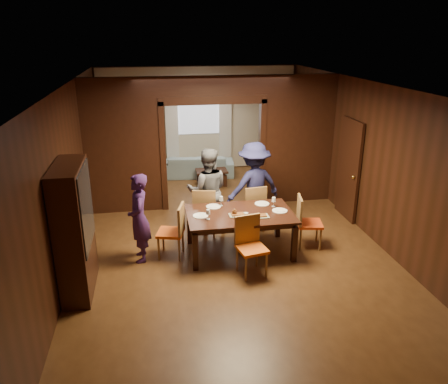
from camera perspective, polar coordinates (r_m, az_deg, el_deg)
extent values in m
plane|color=#4A2B14|center=(8.61, 0.21, -5.62)|extent=(9.00, 9.00, 0.00)
cube|color=silver|center=(7.80, 0.23, 13.93)|extent=(5.50, 9.00, 0.02)
cube|color=black|center=(12.43, -3.38, 9.49)|extent=(5.50, 0.02, 2.90)
cube|color=black|center=(8.10, -19.33, 2.53)|extent=(0.02, 9.00, 2.90)
cube|color=black|center=(8.96, 17.87, 4.33)|extent=(0.02, 9.00, 2.90)
cube|color=black|center=(9.60, -12.88, 4.28)|extent=(1.65, 0.15, 2.40)
cube|color=black|center=(10.12, 9.48, 5.32)|extent=(1.65, 0.15, 2.40)
cube|color=black|center=(9.40, -1.49, 13.46)|extent=(5.50, 0.15, 0.50)
cube|color=beige|center=(12.40, -3.36, 9.47)|extent=(5.40, 0.04, 2.85)
imported|color=#371A4E|center=(7.56, -11.03, -3.38)|extent=(0.40, 0.59, 1.56)
imported|color=#585960|center=(8.49, -2.15, 0.17)|extent=(0.88, 0.72, 1.69)
imported|color=#1C1D48|center=(8.67, 3.89, 0.81)|extent=(1.27, 0.94, 1.76)
imported|color=#819EAA|center=(12.06, -3.57, 3.49)|extent=(2.08, 0.99, 0.59)
imported|color=black|center=(7.79, 2.80, -2.06)|extent=(0.37, 0.37, 0.09)
cube|color=black|center=(7.83, 2.07, -5.33)|extent=(1.87, 1.16, 0.76)
cube|color=black|center=(11.32, -1.62, 1.90)|extent=(0.80, 0.50, 0.40)
cube|color=black|center=(6.83, -18.95, -4.72)|extent=(0.40, 1.20, 2.00)
cube|color=black|center=(9.48, 16.00, 2.83)|extent=(0.06, 0.90, 2.10)
cube|color=silver|center=(12.32, -3.37, 10.58)|extent=(1.20, 0.03, 1.30)
cube|color=white|center=(12.31, -6.81, 8.33)|extent=(0.35, 0.06, 2.40)
cube|color=white|center=(12.47, 0.16, 8.63)|extent=(0.35, 0.06, 2.40)
cylinder|color=silver|center=(7.56, -3.06, -3.10)|extent=(0.27, 0.27, 0.01)
cylinder|color=white|center=(7.93, -1.38, -1.91)|extent=(0.27, 0.27, 0.01)
cylinder|color=white|center=(8.09, 4.98, -1.53)|extent=(0.27, 0.27, 0.01)
cylinder|color=white|center=(7.81, 7.30, -2.43)|extent=(0.27, 0.27, 0.01)
cylinder|color=white|center=(7.38, 2.69, -3.68)|extent=(0.27, 0.27, 0.01)
cube|color=gray|center=(7.56, 1.80, -2.97)|extent=(0.30, 0.20, 0.04)
cube|color=gray|center=(7.53, 4.74, -3.13)|extent=(0.30, 0.20, 0.04)
cylinder|color=white|center=(7.35, 2.91, -3.24)|extent=(0.07, 0.07, 0.14)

